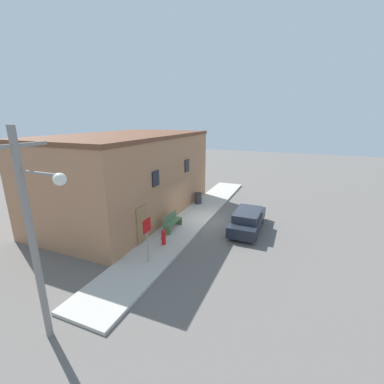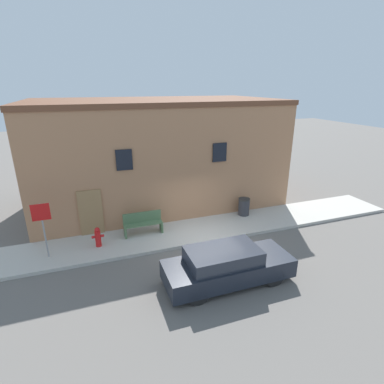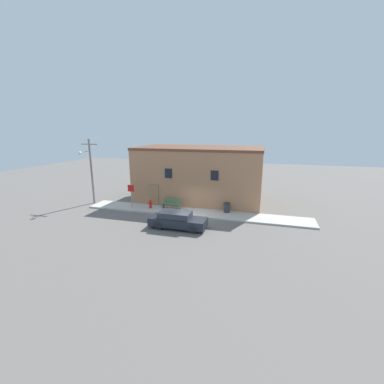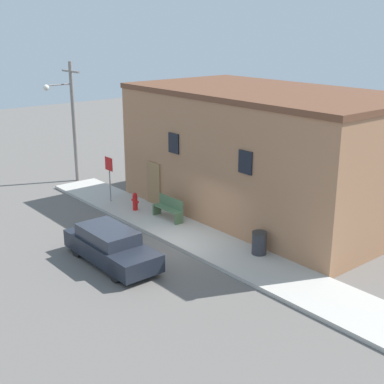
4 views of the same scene
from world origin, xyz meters
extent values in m
plane|color=#66605B|center=(0.00, 0.00, 0.00)|extent=(80.00, 80.00, 0.00)
cube|color=#BCB7AD|center=(0.00, 1.19, 0.07)|extent=(20.66, 2.38, 0.14)
cube|color=#A87551|center=(-0.62, 5.85, 2.74)|extent=(12.81, 6.92, 5.48)
cube|color=brown|center=(-0.62, 5.85, 5.60)|extent=(12.91, 7.02, 0.24)
cube|color=black|center=(-2.86, 2.35, 3.40)|extent=(0.70, 0.08, 0.90)
cube|color=black|center=(1.62, 2.35, 3.40)|extent=(0.70, 0.08, 0.90)
cube|color=#937047|center=(-4.46, 2.35, 1.10)|extent=(1.00, 0.08, 2.20)
cylinder|color=red|center=(-4.30, 1.14, 0.48)|extent=(0.23, 0.23, 0.68)
sphere|color=red|center=(-4.30, 1.14, 0.88)|extent=(0.21, 0.21, 0.21)
cylinder|color=red|center=(-4.48, 1.14, 0.58)|extent=(0.13, 0.11, 0.11)
cylinder|color=red|center=(-4.11, 1.14, 0.58)|extent=(0.13, 0.11, 0.11)
cylinder|color=gray|center=(-6.18, 0.96, 1.24)|extent=(0.06, 0.06, 2.20)
cube|color=red|center=(-6.18, 0.94, 2.02)|extent=(0.65, 0.02, 0.65)
cube|color=#4C6B47|center=(-3.15, 1.56, 0.38)|extent=(0.08, 0.44, 0.47)
cube|color=#4C6B47|center=(-1.53, 1.56, 0.38)|extent=(0.08, 0.44, 0.47)
cube|color=#4C6B47|center=(-2.34, 1.56, 0.63)|extent=(1.70, 0.44, 0.04)
cube|color=#4C6B47|center=(-2.34, 1.76, 0.89)|extent=(1.70, 0.04, 0.48)
cylinder|color=#333338|center=(2.89, 1.94, 0.55)|extent=(0.56, 0.56, 0.82)
cylinder|color=#2D2D2D|center=(2.89, 1.94, 0.99)|extent=(0.59, 0.59, 0.06)
cylinder|color=gray|center=(-10.96, 1.68, 3.29)|extent=(0.20, 0.20, 6.59)
cylinder|color=gray|center=(-10.96, 0.95, 5.40)|extent=(0.07, 1.45, 0.07)
sphere|color=silver|center=(-10.96, 0.23, 5.30)|extent=(0.32, 0.32, 0.32)
cube|color=gray|center=(-10.96, 1.68, 6.06)|extent=(1.80, 0.10, 0.10)
cylinder|color=black|center=(1.14, -1.90, 0.36)|extent=(0.72, 0.20, 0.72)
cylinder|color=black|center=(1.14, -3.32, 0.36)|extent=(0.72, 0.20, 0.72)
cylinder|color=black|center=(-1.60, -1.90, 0.36)|extent=(0.72, 0.20, 0.72)
cylinder|color=black|center=(-1.60, -3.32, 0.36)|extent=(0.72, 0.20, 0.72)
cube|color=#1E232D|center=(-0.23, -2.61, 0.52)|extent=(4.41, 1.62, 0.65)
cube|color=#282D38|center=(-0.45, -2.61, 1.07)|extent=(2.43, 1.43, 0.46)
camera|label=1|loc=(-15.36, -5.13, 6.74)|focal=24.00mm
camera|label=2|loc=(-4.33, -10.41, 6.43)|focal=28.00mm
camera|label=3|loc=(5.97, -20.34, 7.44)|focal=24.00mm
camera|label=4|loc=(15.61, -11.87, 8.42)|focal=50.00mm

